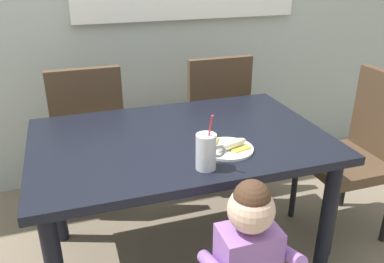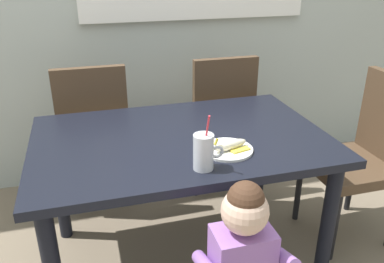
{
  "view_description": "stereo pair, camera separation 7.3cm",
  "coord_description": "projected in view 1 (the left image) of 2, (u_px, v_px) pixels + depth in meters",
  "views": [
    {
      "loc": [
        -0.49,
        -1.67,
        1.54
      ],
      "look_at": [
        0.03,
        -0.09,
        0.8
      ],
      "focal_mm": 37.19,
      "sensor_mm": 36.0,
      "label": 1
    },
    {
      "loc": [
        -0.42,
        -1.69,
        1.54
      ],
      "look_at": [
        0.03,
        -0.09,
        0.8
      ],
      "focal_mm": 37.19,
      "sensor_mm": 36.0,
      "label": 2
    }
  ],
  "objects": [
    {
      "name": "ground_plane",
      "position": [
        182.0,
        257.0,
        2.21
      ],
      "size": [
        24.0,
        24.0,
        0.0
      ],
      "primitive_type": "plane",
      "color": "#7A6B56"
    },
    {
      "name": "dining_table",
      "position": [
        180.0,
        155.0,
        1.95
      ],
      "size": [
        1.4,
        0.92,
        0.74
      ],
      "color": "black",
      "rests_on": "ground"
    },
    {
      "name": "milk_cup",
      "position": [
        206.0,
        153.0,
        1.6
      ],
      "size": [
        0.13,
        0.09,
        0.25
      ],
      "color": "silver",
      "rests_on": "dining_table"
    },
    {
      "name": "dining_chair_far",
      "position": [
        360.0,
        147.0,
        2.26
      ],
      "size": [
        0.44,
        0.44,
        0.96
      ],
      "rotation": [
        0.0,
        0.0,
        -1.57
      ],
      "color": "#4C3826",
      "rests_on": "ground"
    },
    {
      "name": "toddler_standing",
      "position": [
        248.0,
        255.0,
        1.47
      ],
      "size": [
        0.33,
        0.24,
        0.84
      ],
      "color": "#3F4760",
      "rests_on": "ground"
    },
    {
      "name": "snack_plate",
      "position": [
        228.0,
        149.0,
        1.77
      ],
      "size": [
        0.23,
        0.23,
        0.01
      ],
      "primitive_type": "cylinder",
      "color": "white",
      "rests_on": "dining_table"
    },
    {
      "name": "dining_chair_left",
      "position": [
        88.0,
        129.0,
        2.48
      ],
      "size": [
        0.44,
        0.44,
        0.96
      ],
      "rotation": [
        0.0,
        0.0,
        3.14
      ],
      "color": "#4C3826",
      "rests_on": "ground"
    },
    {
      "name": "dining_chair_right",
      "position": [
        213.0,
        114.0,
        2.72
      ],
      "size": [
        0.44,
        0.44,
        0.96
      ],
      "rotation": [
        0.0,
        0.0,
        3.14
      ],
      "color": "#4C3826",
      "rests_on": "ground"
    },
    {
      "name": "peeled_banana",
      "position": [
        231.0,
        144.0,
        1.76
      ],
      "size": [
        0.18,
        0.12,
        0.07
      ],
      "rotation": [
        0.0,
        0.0,
        0.25
      ],
      "color": "#F4EAC6",
      "rests_on": "snack_plate"
    }
  ]
}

